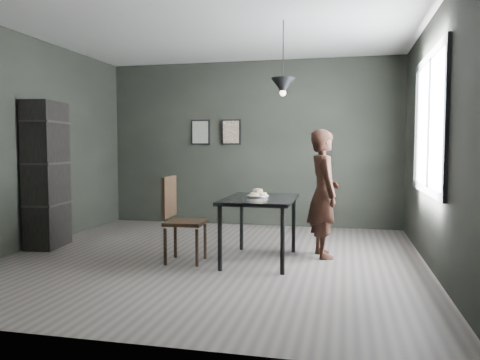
% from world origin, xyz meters
% --- Properties ---
extents(ground, '(5.00, 5.00, 0.00)m').
position_xyz_m(ground, '(0.00, 0.00, 0.00)').
color(ground, '#3B3633').
rests_on(ground, ground).
extents(back_wall, '(5.00, 0.10, 2.80)m').
position_xyz_m(back_wall, '(0.00, 2.50, 1.40)').
color(back_wall, black).
rests_on(back_wall, ground).
extents(ceiling, '(5.00, 5.00, 0.02)m').
position_xyz_m(ceiling, '(0.00, 0.00, 2.80)').
color(ceiling, silver).
rests_on(ceiling, ground).
extents(window_assembly, '(0.04, 1.96, 1.56)m').
position_xyz_m(window_assembly, '(2.47, 0.20, 1.60)').
color(window_assembly, white).
rests_on(window_assembly, ground).
extents(cafe_table, '(0.80, 1.20, 0.75)m').
position_xyz_m(cafe_table, '(0.60, 0.00, 0.67)').
color(cafe_table, black).
rests_on(cafe_table, ground).
extents(white_plate, '(0.23, 0.23, 0.01)m').
position_xyz_m(white_plate, '(0.56, 0.07, 0.76)').
color(white_plate, white).
rests_on(white_plate, cafe_table).
extents(donut_pile, '(0.20, 0.21, 0.09)m').
position_xyz_m(donut_pile, '(0.56, 0.07, 0.79)').
color(donut_pile, '#FAEBC3').
rests_on(donut_pile, white_plate).
extents(woman, '(0.53, 0.66, 1.56)m').
position_xyz_m(woman, '(1.32, 0.39, 0.78)').
color(woman, black).
rests_on(woman, ground).
extents(wood_chair, '(0.45, 0.45, 1.00)m').
position_xyz_m(wood_chair, '(-0.32, -0.25, 0.57)').
color(wood_chair, black).
rests_on(wood_chair, ground).
extents(shelf_unit, '(0.45, 0.69, 1.94)m').
position_xyz_m(shelf_unit, '(-2.32, 0.15, 0.97)').
color(shelf_unit, black).
rests_on(shelf_unit, ground).
extents(pendant_lamp, '(0.28, 0.28, 0.86)m').
position_xyz_m(pendant_lamp, '(0.85, 0.10, 2.05)').
color(pendant_lamp, black).
rests_on(pendant_lamp, ground).
extents(framed_print_left, '(0.34, 0.04, 0.44)m').
position_xyz_m(framed_print_left, '(-0.90, 2.47, 1.60)').
color(framed_print_left, black).
rests_on(framed_print_left, ground).
extents(framed_print_right, '(0.34, 0.04, 0.44)m').
position_xyz_m(framed_print_right, '(-0.35, 2.47, 1.60)').
color(framed_print_right, black).
rests_on(framed_print_right, ground).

